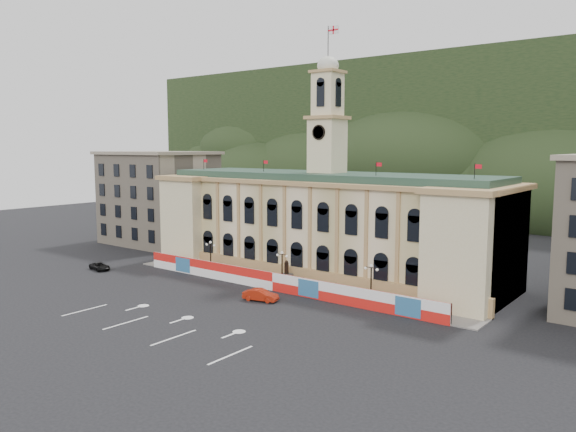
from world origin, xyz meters
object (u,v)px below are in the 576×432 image
Objects in this scene: statue at (286,278)px; red_sedan at (261,295)px; lamp_center at (282,266)px; black_suv at (100,266)px.

statue is 0.77× the size of red_sedan.
red_sedan is at bearing -73.90° from lamp_center.
lamp_center reaches higher than statue.
red_sedan is at bearing -75.84° from statue.
black_suv is at bearing -163.56° from lamp_center.
lamp_center is at bearing -90.00° from statue.
red_sedan is (2.01, -6.96, -2.32)m from lamp_center.
statue is 0.72× the size of lamp_center.
lamp_center reaches higher than red_sedan.
lamp_center is 7.60m from red_sedan.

